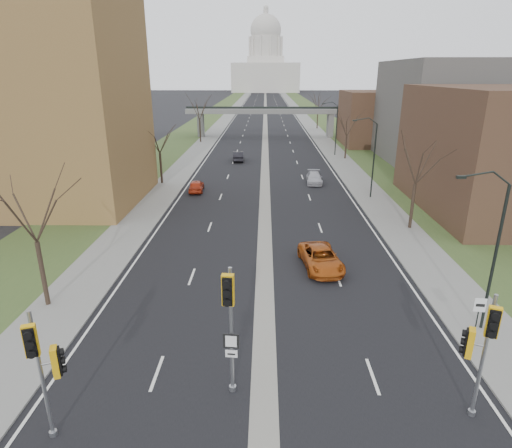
{
  "coord_description": "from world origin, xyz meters",
  "views": [
    {
      "loc": [
        -0.04,
        -14.32,
        13.2
      ],
      "look_at": [
        -0.6,
        12.57,
        3.68
      ],
      "focal_mm": 30.0,
      "sensor_mm": 36.0,
      "label": 1
    }
  ],
  "objects_px": {
    "signal_pole_left": "(43,360)",
    "car_left_far": "(238,156)",
    "car_right_mid": "(314,178)",
    "signal_pole_median": "(230,312)",
    "car_left_near": "(196,186)",
    "car_right_near": "(321,258)",
    "speed_limit_sign": "(478,313)",
    "signal_pole_right": "(481,341)"
  },
  "relations": [
    {
      "from": "car_right_near",
      "to": "speed_limit_sign",
      "type": "bearing_deg",
      "value": -61.92
    },
    {
      "from": "signal_pole_left",
      "to": "signal_pole_median",
      "type": "height_order",
      "value": "signal_pole_median"
    },
    {
      "from": "car_left_far",
      "to": "car_right_mid",
      "type": "distance_m",
      "value": 17.75
    },
    {
      "from": "car_left_near",
      "to": "car_right_mid",
      "type": "distance_m",
      "value": 14.97
    },
    {
      "from": "signal_pole_right",
      "to": "car_left_near",
      "type": "distance_m",
      "value": 38.48
    },
    {
      "from": "signal_pole_right",
      "to": "car_left_near",
      "type": "relative_size",
      "value": 1.37
    },
    {
      "from": "speed_limit_sign",
      "to": "car_left_far",
      "type": "xyz_separation_m",
      "value": [
        -14.88,
        48.64,
        -1.21
      ]
    },
    {
      "from": "signal_pole_right",
      "to": "car_right_mid",
      "type": "relative_size",
      "value": 1.19
    },
    {
      "from": "signal_pole_right",
      "to": "car_left_far",
      "type": "relative_size",
      "value": 1.21
    },
    {
      "from": "signal_pole_median",
      "to": "car_left_far",
      "type": "distance_m",
      "value": 52.58
    },
    {
      "from": "signal_pole_median",
      "to": "car_left_near",
      "type": "distance_m",
      "value": 34.56
    },
    {
      "from": "signal_pole_left",
      "to": "signal_pole_median",
      "type": "relative_size",
      "value": 0.92
    },
    {
      "from": "signal_pole_left",
      "to": "car_right_mid",
      "type": "height_order",
      "value": "signal_pole_left"
    },
    {
      "from": "signal_pole_median",
      "to": "car_right_near",
      "type": "xyz_separation_m",
      "value": [
        5.42,
        13.03,
        -3.4
      ]
    },
    {
      "from": "signal_pole_median",
      "to": "speed_limit_sign",
      "type": "xyz_separation_m",
      "value": [
        12.02,
        3.76,
        -2.19
      ]
    },
    {
      "from": "car_left_far",
      "to": "car_right_near",
      "type": "relative_size",
      "value": 0.85
    },
    {
      "from": "signal_pole_median",
      "to": "speed_limit_sign",
      "type": "distance_m",
      "value": 12.78
    },
    {
      "from": "car_left_near",
      "to": "car_left_far",
      "type": "height_order",
      "value": "car_left_far"
    },
    {
      "from": "signal_pole_right",
      "to": "car_right_mid",
      "type": "xyz_separation_m",
      "value": [
        -1.98,
        39.1,
        -2.95
      ]
    },
    {
      "from": "car_right_near",
      "to": "car_right_mid",
      "type": "bearing_deg",
      "value": 77.51
    },
    {
      "from": "signal_pole_left",
      "to": "car_left_far",
      "type": "distance_m",
      "value": 55.01
    },
    {
      "from": "signal_pole_left",
      "to": "car_right_near",
      "type": "height_order",
      "value": "signal_pole_left"
    },
    {
      "from": "signal_pole_left",
      "to": "car_right_mid",
      "type": "distance_m",
      "value": 43.0
    },
    {
      "from": "signal_pole_right",
      "to": "car_left_far",
      "type": "height_order",
      "value": "signal_pole_right"
    },
    {
      "from": "speed_limit_sign",
      "to": "signal_pole_median",
      "type": "bearing_deg",
      "value": -156.22
    },
    {
      "from": "signal_pole_left",
      "to": "car_left_near",
      "type": "relative_size",
      "value": 1.35
    },
    {
      "from": "speed_limit_sign",
      "to": "car_right_mid",
      "type": "height_order",
      "value": "speed_limit_sign"
    },
    {
      "from": "car_right_near",
      "to": "car_right_mid",
      "type": "height_order",
      "value": "car_right_near"
    },
    {
      "from": "speed_limit_sign",
      "to": "car_right_mid",
      "type": "distance_m",
      "value": 34.64
    },
    {
      "from": "signal_pole_left",
      "to": "car_left_far",
      "type": "xyz_separation_m",
      "value": [
        3.6,
        54.82,
        -2.83
      ]
    },
    {
      "from": "signal_pole_median",
      "to": "car_left_far",
      "type": "height_order",
      "value": "signal_pole_median"
    },
    {
      "from": "car_left_far",
      "to": "signal_pole_left",
      "type": "bearing_deg",
      "value": 82.56
    },
    {
      "from": "signal_pole_left",
      "to": "car_left_near",
      "type": "height_order",
      "value": "signal_pole_left"
    },
    {
      "from": "signal_pole_median",
      "to": "speed_limit_sign",
      "type": "height_order",
      "value": "signal_pole_median"
    },
    {
      "from": "car_left_far",
      "to": "car_right_mid",
      "type": "xyz_separation_m",
      "value": [
        10.51,
        -14.3,
        -0.08
      ]
    },
    {
      "from": "signal_pole_left",
      "to": "car_left_near",
      "type": "distance_m",
      "value": 36.27
    },
    {
      "from": "car_left_far",
      "to": "car_right_mid",
      "type": "height_order",
      "value": "car_left_far"
    },
    {
      "from": "speed_limit_sign",
      "to": "car_left_near",
      "type": "distance_m",
      "value": 35.35
    },
    {
      "from": "speed_limit_sign",
      "to": "car_right_mid",
      "type": "relative_size",
      "value": 0.57
    },
    {
      "from": "speed_limit_sign",
      "to": "car_left_far",
      "type": "relative_size",
      "value": 0.58
    },
    {
      "from": "speed_limit_sign",
      "to": "car_left_near",
      "type": "height_order",
      "value": "speed_limit_sign"
    },
    {
      "from": "signal_pole_left",
      "to": "car_right_mid",
      "type": "bearing_deg",
      "value": 50.57
    }
  ]
}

